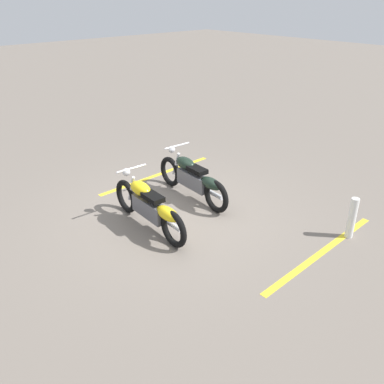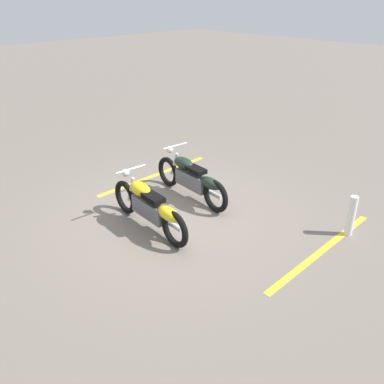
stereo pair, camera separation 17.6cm
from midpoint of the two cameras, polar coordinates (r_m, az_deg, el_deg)
ground_plane at (r=8.09m, az=-3.04°, el=-3.02°), size 60.00×60.00×0.00m
motorcycle_bright_foreground at (r=7.39m, az=-6.56°, el=-2.09°), size 2.23×0.62×1.04m
motorcycle_dark_foreground at (r=8.45m, az=-0.57°, el=1.89°), size 2.23×0.62×1.04m
bollard_post at (r=7.72m, az=20.68°, el=-3.14°), size 0.14×0.14×0.76m
parking_stripe_near at (r=9.79m, az=-5.70°, el=2.34°), size 0.18×3.20×0.01m
parking_stripe_mid at (r=7.31m, az=17.03°, el=-7.78°), size 0.18×3.20×0.01m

